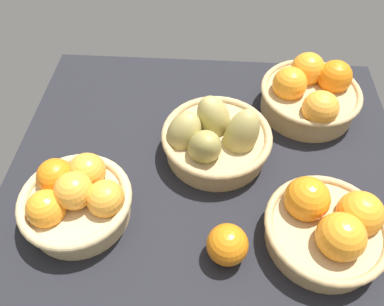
# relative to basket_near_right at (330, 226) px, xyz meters

# --- Properties ---
(market_tray) EXTENTS (0.84, 0.72, 0.03)m
(market_tray) POSITION_rel_basket_near_right_xyz_m (-0.22, 0.16, -0.06)
(market_tray) COLOR black
(market_tray) RESTS_ON ground
(basket_near_right) EXTENTS (0.22, 0.22, 0.11)m
(basket_near_right) POSITION_rel_basket_near_right_xyz_m (0.00, 0.00, 0.00)
(basket_near_right) COLOR tan
(basket_near_right) RESTS_ON market_tray
(basket_near_left) EXTENTS (0.21, 0.21, 0.12)m
(basket_near_left) POSITION_rel_basket_near_right_xyz_m (-0.46, 0.02, 0.00)
(basket_near_left) COLOR tan
(basket_near_left) RESTS_ON market_tray
(basket_center_pears) EXTENTS (0.25, 0.23, 0.14)m
(basket_center_pears) POSITION_rel_basket_near_right_xyz_m (-0.21, 0.19, 0.00)
(basket_center_pears) COLOR tan
(basket_center_pears) RESTS_ON market_tray
(basket_far_right) EXTENTS (0.23, 0.23, 0.12)m
(basket_far_right) POSITION_rel_basket_near_right_xyz_m (0.01, 0.34, 0.01)
(basket_far_right) COLOR tan
(basket_far_right) RESTS_ON market_tray
(loose_orange_front_gap) EXTENTS (0.07, 0.07, 0.07)m
(loose_orange_front_gap) POSITION_rel_basket_near_right_xyz_m (-0.18, -0.04, -0.01)
(loose_orange_front_gap) COLOR orange
(loose_orange_front_gap) RESTS_ON market_tray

